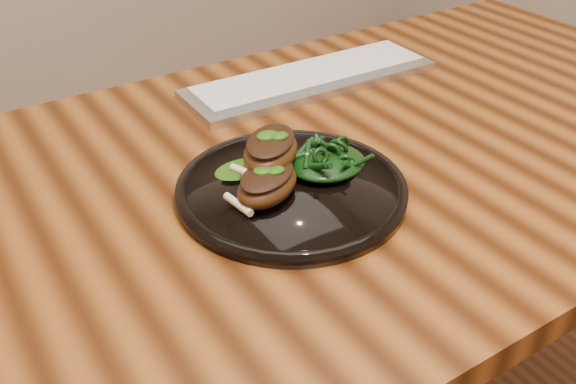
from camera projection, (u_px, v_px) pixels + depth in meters
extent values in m
cube|color=#381807|center=(319.00, 169.00, 0.94)|extent=(1.60, 0.80, 0.04)
cylinder|color=#32170B|center=(468.00, 155.00, 1.72)|extent=(0.06, 0.06, 0.71)
cylinder|color=black|center=(292.00, 190.00, 0.84)|extent=(0.30, 0.30, 0.02)
torus|color=black|center=(292.00, 188.00, 0.84)|extent=(0.30, 0.30, 0.02)
cylinder|color=black|center=(292.00, 186.00, 0.84)|extent=(0.20, 0.20, 0.00)
ellipsoid|color=#48260D|center=(267.00, 185.00, 0.80)|extent=(0.12, 0.10, 0.04)
ellipsoid|color=black|center=(267.00, 175.00, 0.79)|extent=(0.11, 0.09, 0.01)
cylinder|color=beige|center=(238.00, 204.00, 0.78)|extent=(0.02, 0.05, 0.01)
ellipsoid|color=#174307|center=(267.00, 171.00, 0.79)|extent=(0.03, 0.02, 0.01)
ellipsoid|color=#48260D|center=(271.00, 152.00, 0.83)|extent=(0.12, 0.12, 0.04)
ellipsoid|color=black|center=(270.00, 141.00, 0.82)|extent=(0.11, 0.11, 0.01)
cylinder|color=beige|center=(248.00, 174.00, 0.80)|extent=(0.03, 0.05, 0.01)
ellipsoid|color=#174307|center=(270.00, 137.00, 0.82)|extent=(0.03, 0.02, 0.01)
ellipsoid|color=#174307|center=(242.00, 169.00, 0.87)|extent=(0.08, 0.05, 0.00)
ellipsoid|color=black|center=(327.00, 162.00, 0.86)|extent=(0.11, 0.10, 0.02)
cube|color=#B3B5B8|center=(311.00, 80.00, 1.15)|extent=(0.47, 0.15, 0.02)
cube|color=white|center=(311.00, 74.00, 1.14)|extent=(0.43, 0.12, 0.01)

